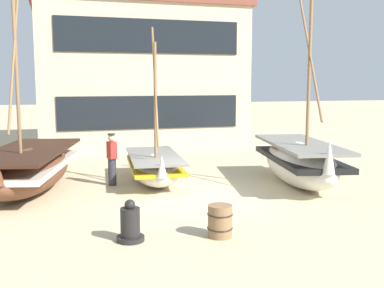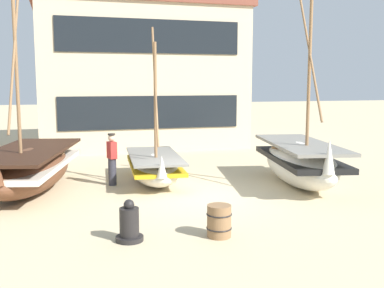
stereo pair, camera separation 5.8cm
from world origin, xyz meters
TOP-DOWN VIEW (x-y plane):
  - ground_plane at (0.00, 0.00)m, footprint 120.00×120.00m
  - fishing_boat_near_left at (3.47, 0.46)m, footprint 2.64×5.18m
  - fishing_boat_centre_large at (-4.90, 1.97)m, footprint 3.32×5.89m
  - fishing_boat_far_right at (-0.96, 2.17)m, footprint 1.97×4.24m
  - fisherman_by_hull at (-2.36, 2.09)m, footprint 0.31×0.41m
  - capstan_winch at (-2.62, -3.30)m, footprint 0.59×0.59m
  - wooden_barrel at (-0.72, -3.58)m, footprint 0.56×0.56m
  - harbor_building_main at (0.21, 11.74)m, footprint 10.52×6.73m

SIDE VIEW (x-z plane):
  - ground_plane at x=0.00m, z-range 0.00..0.00m
  - wooden_barrel at x=-0.72m, z-range 0.00..0.70m
  - capstan_winch at x=-2.62m, z-range -0.10..0.80m
  - fishing_boat_far_right at x=-0.96m, z-range -2.02..3.06m
  - fishing_boat_centre_large at x=-4.90m, z-range -2.84..4.27m
  - fishing_boat_near_left at x=3.47m, z-range -2.39..3.92m
  - fisherman_by_hull at x=-2.36m, z-range -0.01..1.68m
  - harbor_building_main at x=0.21m, z-range 0.01..7.28m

